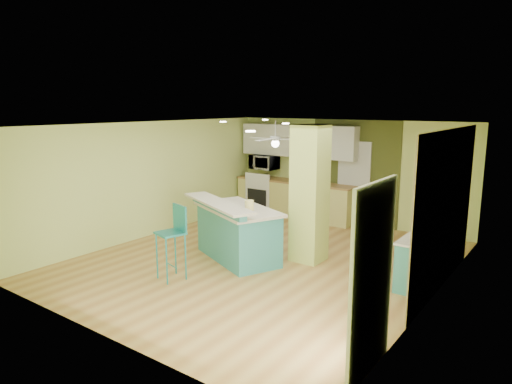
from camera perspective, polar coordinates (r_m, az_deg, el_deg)
floor at (r=8.59m, az=1.05°, el=-8.54°), size 6.00×7.00×0.01m
ceiling at (r=8.11m, az=1.12°, el=8.42°), size 6.00×7.00×0.01m
wall_back at (r=11.28m, az=11.33°, el=2.50°), size 6.00×0.01×2.50m
wall_front at (r=5.82m, az=-19.15°, el=-5.72°), size 6.00×0.01×2.50m
wall_left at (r=10.25m, az=-12.84°, el=1.62°), size 0.01×7.00×2.50m
wall_right at (r=7.03m, az=21.63°, el=-3.08°), size 0.01×7.00×2.50m
wood_panel at (r=7.61m, az=22.65°, el=-2.14°), size 0.02×3.40×2.50m
olive_accent at (r=11.18m, az=12.22°, el=2.40°), size 2.20×0.02×2.50m
interior_door at (r=11.20m, az=12.11°, el=1.11°), size 0.82×0.05×2.00m
french_door at (r=5.00m, az=14.28°, el=-10.63°), size 0.04×1.08×2.10m
column at (r=8.34m, az=6.72°, el=-0.27°), size 0.55×0.55×2.50m
kitchen_run at (r=11.74m, az=4.79°, el=-0.85°), size 3.25×0.63×0.94m
stove at (r=12.25m, az=0.97°, el=-0.39°), size 0.76×0.66×1.08m
upper_cabinets at (r=11.64m, az=5.22°, el=6.39°), size 3.20×0.34×0.80m
microwave at (r=12.11m, az=1.01°, el=3.76°), size 0.70×0.48×0.39m
ceiling_fan at (r=10.41m, az=2.44°, el=6.60°), size 1.41×1.41×0.61m
pendant_lamp at (r=7.72m, az=20.82°, el=2.97°), size 0.14×0.14×0.69m
wall_decor at (r=7.75m, az=23.00°, el=0.32°), size 0.03×0.90×0.70m
peninsula at (r=8.53m, az=-2.41°, el=-4.98°), size 2.27×1.84×1.13m
bar_stool at (r=7.62m, az=-10.14°, el=-4.72°), size 0.50×0.50×1.23m
side_counter at (r=7.82m, az=19.99°, el=-8.05°), size 0.53×1.25×0.80m
fruit_bowl at (r=11.28m, az=7.57°, el=1.21°), size 0.33×0.33×0.07m
canister at (r=8.14m, az=-0.85°, el=-1.72°), size 0.16×0.16×0.19m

